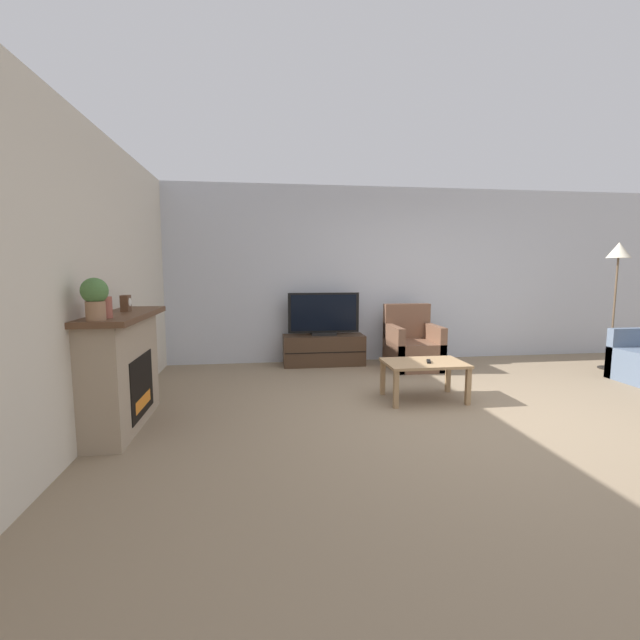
% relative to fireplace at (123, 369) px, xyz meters
% --- Properties ---
extents(ground_plane, '(24.00, 24.00, 0.00)m').
position_rel_fireplace_xyz_m(ground_plane, '(3.34, -0.14, -0.54)').
color(ground_plane, '#89755B').
extents(wall_back, '(12.00, 0.06, 2.70)m').
position_rel_fireplace_xyz_m(wall_back, '(3.34, 2.57, 0.81)').
color(wall_back, silver).
rests_on(wall_back, ground).
extents(wall_left, '(0.06, 12.00, 2.70)m').
position_rel_fireplace_xyz_m(wall_left, '(-0.20, -0.14, 0.81)').
color(wall_left, beige).
rests_on(wall_left, ground).
extents(fireplace, '(0.45, 1.38, 1.05)m').
position_rel_fireplace_xyz_m(fireplace, '(0.00, 0.00, 0.00)').
color(fireplace, tan).
rests_on(fireplace, ground).
extents(mantel_vase_left, '(0.12, 0.12, 0.21)m').
position_rel_fireplace_xyz_m(mantel_vase_left, '(0.02, -0.41, 0.61)').
color(mantel_vase_left, '#994C3D').
rests_on(mantel_vase_left, fireplace).
extents(mantel_clock, '(0.08, 0.11, 0.15)m').
position_rel_fireplace_xyz_m(mantel_clock, '(0.02, 0.14, 0.59)').
color(mantel_clock, brown).
rests_on(mantel_clock, fireplace).
extents(potted_plant, '(0.20, 0.20, 0.33)m').
position_rel_fireplace_xyz_m(potted_plant, '(0.02, -0.59, 0.70)').
color(potted_plant, '#936B4C').
rests_on(potted_plant, fireplace).
extents(tv_stand, '(1.22, 0.44, 0.45)m').
position_rel_fireplace_xyz_m(tv_stand, '(2.18, 2.28, -0.31)').
color(tv_stand, '#422D1E').
rests_on(tv_stand, ground).
extents(tv, '(1.07, 0.18, 0.64)m').
position_rel_fireplace_xyz_m(tv, '(2.18, 2.28, 0.22)').
color(tv, black).
rests_on(tv, tv_stand).
extents(armchair, '(0.70, 0.76, 0.92)m').
position_rel_fireplace_xyz_m(armchair, '(3.44, 1.92, -0.24)').
color(armchair, brown).
rests_on(armchair, ground).
extents(coffee_table, '(0.87, 0.58, 0.43)m').
position_rel_fireplace_xyz_m(coffee_table, '(3.03, 0.41, -0.17)').
color(coffee_table, '#A37F56').
rests_on(coffee_table, ground).
extents(remote, '(0.09, 0.15, 0.02)m').
position_rel_fireplace_xyz_m(remote, '(3.06, 0.37, -0.10)').
color(remote, black).
rests_on(remote, coffee_table).
extents(floor_lamp, '(0.31, 0.31, 1.82)m').
position_rel_fireplace_xyz_m(floor_lamp, '(6.26, 1.46, 1.03)').
color(floor_lamp, black).
rests_on(floor_lamp, ground).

